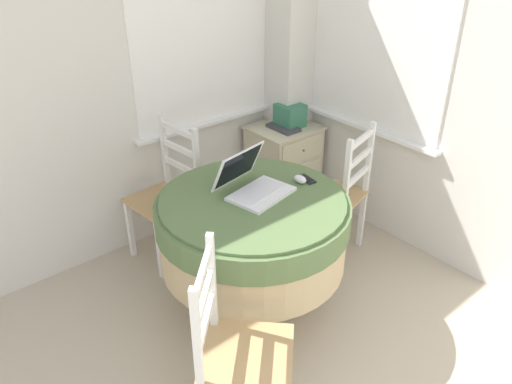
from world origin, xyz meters
The scene contains 11 objects.
corner_room_shell centered at (1.30, 2.05, 1.28)m, with size 4.45×5.06×2.55m.
round_dining_table centered at (0.90, 2.12, 0.58)m, with size 1.07×1.07×0.76m.
laptop centered at (0.95, 2.17, 0.81)m, with size 0.40×0.39×0.23m.
computer_mouse centered at (1.23, 2.09, 0.78)m, with size 0.05×0.08×0.04m.
cell_phone centered at (1.28, 2.09, 0.77)m, with size 0.07×0.13×0.01m.
dining_chair_near_back_window centered at (0.83, 2.91, 0.45)m, with size 0.43×0.43×0.95m.
dining_chair_near_right_window centered at (1.70, 2.20, 0.45)m, with size 0.49×0.49×0.95m.
dining_chair_camera_near centered at (0.34, 1.55, 0.45)m, with size 0.56×0.56×0.95m.
corner_cabinet centered at (1.91, 2.95, 0.33)m, with size 0.50×0.45×0.66m.
storage_box centered at (1.95, 2.93, 0.75)m, with size 0.18×0.19×0.18m.
book_on_cabinet centered at (1.87, 2.92, 0.67)m, with size 0.14×0.25×0.02m.
Camera 1 is at (-0.58, 0.33, 2.11)m, focal length 35.00 mm.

